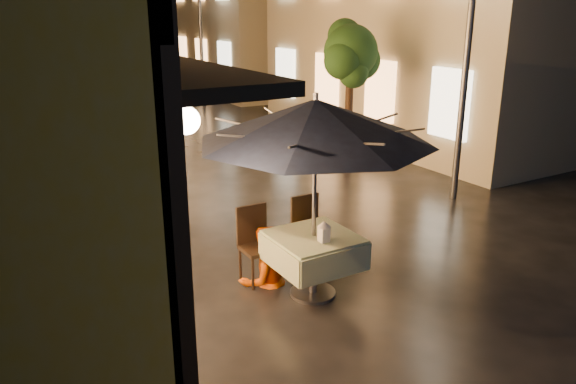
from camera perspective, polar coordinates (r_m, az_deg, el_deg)
ground at (r=7.51m, az=11.51°, el=-8.60°), size 90.00×90.00×0.00m
east_building_near at (r=16.63m, az=17.05°, el=17.67°), size 7.30×9.30×6.80m
east_building_far at (r=25.91m, az=-2.76°, el=18.87°), size 7.30×10.30×7.30m
street_tree at (r=11.78m, az=6.41°, el=13.60°), size 1.43×1.20×3.15m
streetlamp_near at (r=10.28m, az=17.91°, el=14.99°), size 0.36×0.36×4.23m
streetlamp_far at (r=20.39m, az=-8.92°, el=16.79°), size 0.36×0.36×4.23m
cafe_table at (r=6.74m, az=2.60°, el=-5.93°), size 0.99×0.99×0.78m
patio_umbrella at (r=6.27m, az=2.80°, el=7.21°), size 2.71×2.71×2.46m
cafe_chair_left at (r=7.16m, az=-3.33°, el=-4.87°), size 0.42×0.42×0.97m
cafe_chair_right at (r=7.53m, az=2.10°, el=-3.67°), size 0.42×0.42×0.97m
table_lantern at (r=6.45m, az=3.67°, el=-3.90°), size 0.16×0.16×0.25m
person_orange at (r=7.00m, az=-2.48°, el=-3.74°), size 0.73×0.57×1.46m
person_yellow at (r=7.39m, az=3.07°, el=-2.96°), size 0.98×0.71×1.36m
bicycle_0 at (r=8.73m, az=-15.51°, el=-2.15°), size 1.61×0.79×0.81m
bicycle_1 at (r=9.87m, az=-16.93°, el=0.63°), size 1.72×0.92×0.99m
bicycle_2 at (r=11.62m, az=-19.86°, el=2.81°), size 1.91×1.25×0.95m
bicycle_3 at (r=11.40m, az=-17.26°, el=2.78°), size 1.63×0.97×0.94m
bicycle_4 at (r=13.53m, az=-20.65°, el=4.48°), size 1.61×0.79×0.81m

